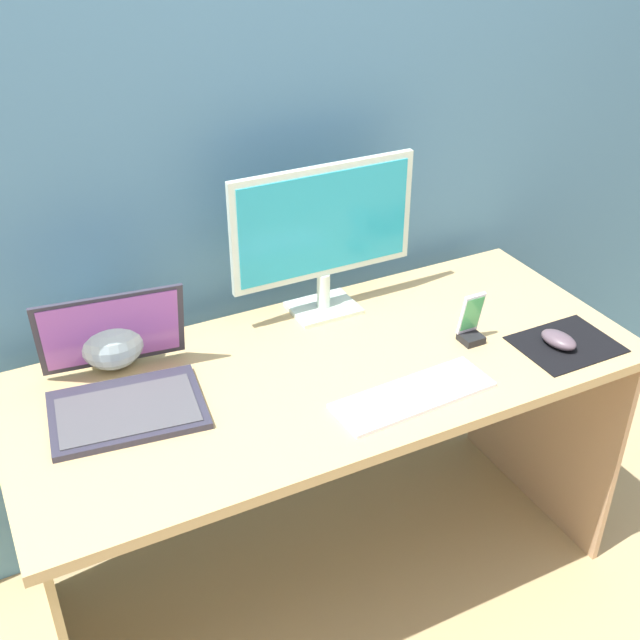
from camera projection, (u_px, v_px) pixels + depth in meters
The scene contains 10 objects.
ground_plane at pixel (327, 573), 2.34m from camera, with size 8.00×8.00×0.00m, color tan.
wall_back at pixel (252, 115), 2.01m from camera, with size 6.00×0.04×2.50m, color teal.
desk at pixel (328, 413), 2.03m from camera, with size 1.56×0.67×0.74m.
monitor at pixel (324, 232), 2.06m from camera, with size 0.52×0.14×0.42m.
laptop at pixel (122, 383), 1.81m from camera, with size 0.38×0.36×0.24m.
fishbowl at pixel (110, 336), 1.92m from camera, with size 0.17×0.17×0.17m, color silver.
keyboard_external at pixel (413, 395), 1.85m from camera, with size 0.39×0.13×0.01m, color white.
mousepad at pixel (566, 344), 2.04m from camera, with size 0.25×0.20×0.00m, color black.
mouse at pixel (559, 340), 2.02m from camera, with size 0.06×0.10×0.04m, color #574650.
phone_in_dock at pixel (471, 325), 2.03m from camera, with size 0.06×0.05×0.14m.
Camera 1 is at (-0.74, -1.43, 1.86)m, focal length 44.64 mm.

